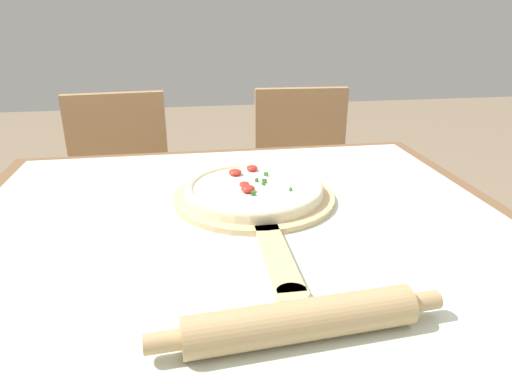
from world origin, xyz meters
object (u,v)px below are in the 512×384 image
(chair_left, at_px, (122,192))
(chair_right, at_px, (303,182))
(pizza, at_px, (254,189))
(rolling_pin, at_px, (301,320))
(pizza_peel, at_px, (256,202))

(chair_left, bearing_deg, chair_right, -4.94)
(pizza, relative_size, chair_left, 0.35)
(rolling_pin, height_order, chair_left, chair_left)
(rolling_pin, bearing_deg, chair_left, 107.45)
(pizza, height_order, chair_left, chair_left)
(rolling_pin, height_order, chair_right, chair_right)
(pizza, xyz_separation_m, chair_left, (-0.40, 0.79, -0.30))
(rolling_pin, relative_size, chair_left, 0.45)
(chair_right, bearing_deg, pizza_peel, -108.79)
(rolling_pin, distance_m, chair_right, 1.33)
(pizza, distance_m, chair_right, 0.91)
(pizza_peel, distance_m, chair_right, 0.92)
(pizza_peel, xyz_separation_m, rolling_pin, (-0.01, -0.43, 0.02))
(pizza, height_order, rolling_pin, rolling_pin)
(pizza_peel, height_order, chair_left, chair_left)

